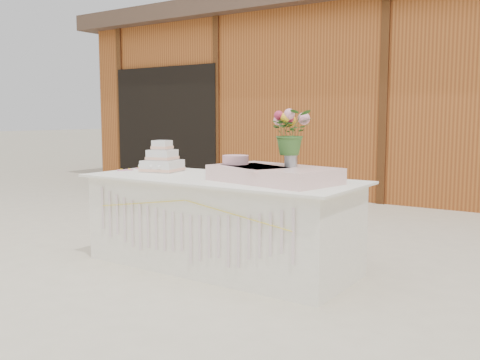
# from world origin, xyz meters

# --- Properties ---
(ground) EXTENTS (80.00, 80.00, 0.00)m
(ground) POSITION_xyz_m (0.00, 0.00, 0.00)
(ground) COLOR beige
(ground) RESTS_ON ground
(barn) EXTENTS (12.60, 4.60, 3.30)m
(barn) POSITION_xyz_m (-0.01, 5.99, 1.68)
(barn) COLOR #9C5320
(barn) RESTS_ON ground
(cake_table) EXTENTS (2.40, 1.00, 0.77)m
(cake_table) POSITION_xyz_m (0.00, -0.00, 0.39)
(cake_table) COLOR white
(cake_table) RESTS_ON ground
(wedding_cake) EXTENTS (0.39, 0.39, 0.29)m
(wedding_cake) POSITION_xyz_m (-0.74, 0.10, 0.87)
(wedding_cake) COLOR white
(wedding_cake) RESTS_ON cake_table
(pink_cake_stand) EXTENTS (0.27, 0.27, 0.20)m
(pink_cake_stand) POSITION_xyz_m (0.17, -0.02, 0.88)
(pink_cake_stand) COLOR white
(pink_cake_stand) RESTS_ON cake_table
(satin_runner) EXTENTS (1.07, 0.75, 0.12)m
(satin_runner) POSITION_xyz_m (0.53, -0.02, 0.83)
(satin_runner) COLOR #FFD2CD
(satin_runner) RESTS_ON cake_table
(flower_vase) EXTENTS (0.10, 0.10, 0.14)m
(flower_vase) POSITION_xyz_m (0.65, 0.05, 0.96)
(flower_vase) COLOR #AAABAF
(flower_vase) RESTS_ON satin_runner
(bouquet) EXTENTS (0.42, 0.41, 0.35)m
(bouquet) POSITION_xyz_m (0.65, 0.05, 1.21)
(bouquet) COLOR #386629
(bouquet) RESTS_ON flower_vase
(loose_flowers) EXTENTS (0.25, 0.41, 0.02)m
(loose_flowers) POSITION_xyz_m (-1.05, 0.09, 0.78)
(loose_flowers) COLOR pink
(loose_flowers) RESTS_ON cake_table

